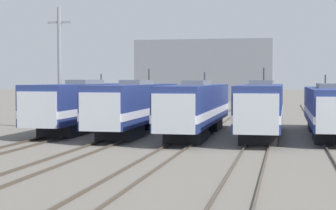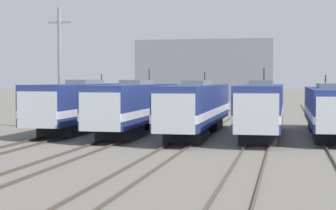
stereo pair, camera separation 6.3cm
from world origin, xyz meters
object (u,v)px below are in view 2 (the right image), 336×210
object	(u,v)px
locomotive_far_left	(83,105)
locomotive_center_left	(136,106)
catenary_tower_left	(60,67)
locomotive_center	(196,107)
locomotive_far_right	(329,109)
locomotive_center_right	(262,108)

from	to	relation	value
locomotive_far_left	locomotive_center_left	bearing A→B (deg)	-16.84
locomotive_center_left	catenary_tower_left	world-z (taller)	catenary_tower_left
locomotive_center_left	locomotive_center	size ratio (longest dim) A/B	0.99
locomotive_far_left	locomotive_far_right	distance (m)	19.44
locomotive_far_left	locomotive_center	bearing A→B (deg)	-12.02
locomotive_center_right	locomotive_far_right	distance (m)	5.19
locomotive_far_left	locomotive_center	xyz separation A→B (m)	(9.71, -2.07, -0.02)
locomotive_center_left	locomotive_far_right	distance (m)	14.59
locomotive_center	locomotive_far_right	xyz separation A→B (m)	(9.71, 1.38, -0.10)
locomotive_center_right	locomotive_far_right	xyz separation A→B (m)	(4.86, 1.82, -0.12)
locomotive_far_left	locomotive_center_right	xyz separation A→B (m)	(14.57, -2.50, -0.01)
locomotive_far_left	catenary_tower_left	distance (m)	4.00
locomotive_far_right	catenary_tower_left	bearing A→B (deg)	176.03
locomotive_center	locomotive_center_right	world-z (taller)	locomotive_center_right
locomotive_far_right	catenary_tower_left	distance (m)	22.08
locomotive_far_right	catenary_tower_left	xyz separation A→B (m)	(-21.79, 1.51, 3.24)
locomotive_center_right	catenary_tower_left	size ratio (longest dim) A/B	1.61
locomotive_center_right	catenary_tower_left	distance (m)	17.53
locomotive_far_right	locomotive_center_left	bearing A→B (deg)	-176.91
locomotive_center_right	catenary_tower_left	bearing A→B (deg)	168.87
locomotive_far_right	catenary_tower_left	world-z (taller)	catenary_tower_left
locomotive_center	catenary_tower_left	size ratio (longest dim) A/B	1.80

